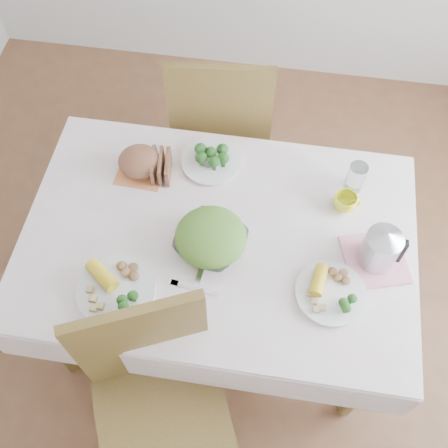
# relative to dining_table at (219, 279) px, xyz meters

# --- Properties ---
(floor) EXTENTS (3.60, 3.60, 0.00)m
(floor) POSITION_rel_dining_table_xyz_m (0.00, 0.00, -0.38)
(floor) COLOR brown
(floor) RESTS_ON ground
(dining_table) EXTENTS (1.40, 0.90, 0.75)m
(dining_table) POSITION_rel_dining_table_xyz_m (0.00, 0.00, 0.00)
(dining_table) COLOR brown
(dining_table) RESTS_ON floor
(tablecloth) EXTENTS (1.50, 1.00, 0.01)m
(tablecloth) POSITION_rel_dining_table_xyz_m (0.00, 0.00, 0.38)
(tablecloth) COLOR white
(tablecloth) RESTS_ON dining_table
(chair_near) EXTENTS (0.62, 0.62, 1.04)m
(chair_near) POSITION_rel_dining_table_xyz_m (-0.10, -0.65, 0.09)
(chair_near) COLOR brown
(chair_near) RESTS_ON floor
(chair_far) EXTENTS (0.52, 0.52, 1.06)m
(chair_far) POSITION_rel_dining_table_xyz_m (-0.11, 0.81, 0.09)
(chair_far) COLOR brown
(chair_far) RESTS_ON floor
(salad_bowl) EXTENTS (0.33, 0.33, 0.06)m
(salad_bowl) POSITION_rel_dining_table_xyz_m (-0.02, -0.05, 0.42)
(salad_bowl) COLOR white
(salad_bowl) RESTS_ON tablecloth
(dinner_plate_left) EXTENTS (0.40, 0.40, 0.02)m
(dinner_plate_left) POSITION_rel_dining_table_xyz_m (-0.32, -0.28, 0.40)
(dinner_plate_left) COLOR white
(dinner_plate_left) RESTS_ON tablecloth
(dinner_plate_right) EXTENTS (0.35, 0.35, 0.02)m
(dinner_plate_right) POSITION_rel_dining_table_xyz_m (0.44, -0.18, 0.40)
(dinner_plate_right) COLOR white
(dinner_plate_right) RESTS_ON tablecloth
(broccoli_plate) EXTENTS (0.32, 0.32, 0.02)m
(broccoli_plate) POSITION_rel_dining_table_xyz_m (-0.08, 0.34, 0.40)
(broccoli_plate) COLOR beige
(broccoli_plate) RESTS_ON tablecloth
(napkin) EXTENTS (0.20, 0.20, 0.00)m
(napkin) POSITION_rel_dining_table_xyz_m (-0.36, 0.26, 0.39)
(napkin) COLOR #DA7B42
(napkin) RESTS_ON tablecloth
(bread_loaf) EXTENTS (0.21, 0.21, 0.10)m
(bread_loaf) POSITION_rel_dining_table_xyz_m (-0.36, 0.26, 0.45)
(bread_loaf) COLOR brown
(bread_loaf) RESTS_ON napkin
(fruit_bowl) EXTENTS (0.12, 0.12, 0.03)m
(fruit_bowl) POSITION_rel_dining_table_xyz_m (-0.09, 0.34, 0.40)
(fruit_bowl) COLOR white
(fruit_bowl) RESTS_ON tablecloth
(yellow_mug) EXTENTS (0.12, 0.12, 0.07)m
(yellow_mug) POSITION_rel_dining_table_xyz_m (0.47, 0.20, 0.42)
(yellow_mug) COLOR yellow
(yellow_mug) RESTS_ON tablecloth
(glass_tumbler) EXTENTS (0.08, 0.08, 0.14)m
(glass_tumbler) POSITION_rel_dining_table_xyz_m (0.50, 0.30, 0.45)
(glass_tumbler) COLOR white
(glass_tumbler) RESTS_ON tablecloth
(pink_tray) EXTENTS (0.27, 0.27, 0.02)m
(pink_tray) POSITION_rel_dining_table_xyz_m (0.59, -0.02, 0.40)
(pink_tray) COLOR pink
(pink_tray) RESTS_ON tablecloth
(electric_kettle) EXTENTS (0.16, 0.16, 0.19)m
(electric_kettle) POSITION_rel_dining_table_xyz_m (0.59, -0.02, 0.51)
(electric_kettle) COLOR #B2B5BA
(electric_kettle) RESTS_ON pink_tray
(fork_left) EXTENTS (0.04, 0.17, 0.00)m
(fork_left) POSITION_rel_dining_table_xyz_m (-0.04, -0.21, 0.39)
(fork_left) COLOR silver
(fork_left) RESTS_ON tablecloth
(knife) EXTENTS (0.18, 0.04, 0.00)m
(knife) POSITION_rel_dining_table_xyz_m (-0.05, -0.23, 0.39)
(knife) COLOR silver
(knife) RESTS_ON tablecloth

